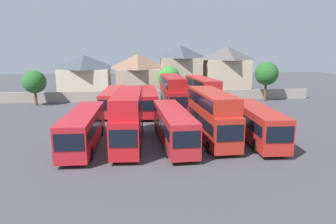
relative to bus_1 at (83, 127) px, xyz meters
name	(u,v)px	position (x,y,z in m)	size (l,w,h in m)	color
ground	(159,108)	(8.22, 18.04, -1.90)	(140.00, 140.00, 0.00)	#424247
depot_boundary_wall	(156,96)	(8.22, 24.99, -1.00)	(56.00, 0.50, 1.80)	gray
bus_1	(83,127)	(0.00, 0.00, 0.00)	(2.67, 11.46, 3.32)	red
bus_2	(128,116)	(4.17, -0.08, 0.97)	(2.86, 10.54, 5.12)	red
bus_3	(173,124)	(8.44, 0.14, 0.01)	(3.19, 12.02, 3.34)	red
bus_4	(212,114)	(12.32, 0.52, 0.89)	(3.10, 10.26, 4.96)	#B4271B
bus_5	(256,122)	(16.73, 0.22, 0.04)	(3.03, 11.23, 3.40)	#B2251D
bus_6	(113,100)	(1.49, 15.23, 0.00)	(3.00, 11.84, 3.32)	red
bus_7	(148,100)	(6.45, 14.76, -0.03)	(2.63, 12.07, 3.27)	red
bus_8	(173,92)	(10.07, 15.15, 1.02)	(2.90, 10.59, 5.21)	#AF171A
bus_9	(202,93)	(14.41, 15.11, 0.86)	(3.47, 10.86, 4.91)	red
house_terrace_left	(85,75)	(-5.45, 32.87, 2.13)	(9.98, 6.88, 7.88)	beige
house_terrace_centre	(138,74)	(5.00, 32.50, 2.24)	(8.78, 7.33, 8.11)	tan
house_terrace_right	(180,69)	(13.66, 33.64, 3.07)	(8.39, 7.26, 9.77)	tan
house_terrace_far_right	(226,70)	(22.96, 32.57, 3.02)	(8.77, 8.00, 9.65)	#C6B293
tree_left_of_lot	(34,82)	(-11.48, 21.99, 1.95)	(3.66, 3.66, 5.70)	brown
tree_behind_wall	(169,77)	(10.71, 27.49, 2.00)	(4.07, 4.07, 5.96)	brown
tree_right_of_lot	(267,74)	(27.43, 22.99, 2.90)	(4.03, 4.03, 6.85)	brown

